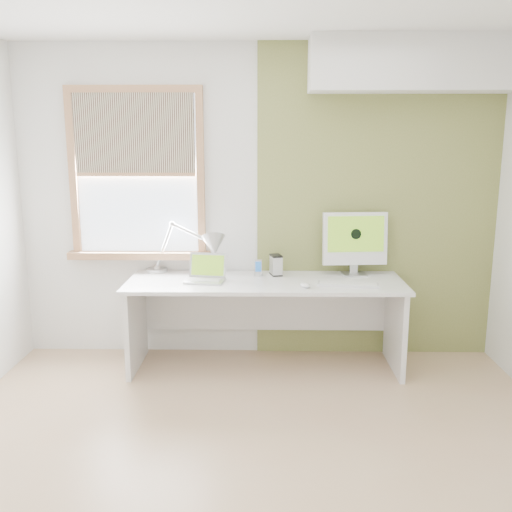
{
  "coord_description": "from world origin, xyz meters",
  "views": [
    {
      "loc": [
        0.06,
        -2.89,
        1.82
      ],
      "look_at": [
        0.0,
        1.05,
        1.0
      ],
      "focal_mm": 38.82,
      "sensor_mm": 36.0,
      "label": 1
    }
  ],
  "objects_px": {
    "desk": "(265,302)",
    "imac": "(355,240)",
    "external_drive": "(276,265)",
    "laptop": "(206,274)",
    "desk_lamp": "(203,248)"
  },
  "relations": [
    {
      "from": "desk_lamp",
      "to": "external_drive",
      "type": "xyz_separation_m",
      "value": [
        0.6,
        0.02,
        -0.14
      ]
    },
    {
      "from": "laptop",
      "to": "external_drive",
      "type": "height_order",
      "value": "laptop"
    },
    {
      "from": "laptop",
      "to": "imac",
      "type": "distance_m",
      "value": 1.25
    },
    {
      "from": "desk",
      "to": "desk_lamp",
      "type": "distance_m",
      "value": 0.68
    },
    {
      "from": "desk",
      "to": "desk_lamp",
      "type": "xyz_separation_m",
      "value": [
        -0.51,
        0.11,
        0.42
      ]
    },
    {
      "from": "imac",
      "to": "desk",
      "type": "bearing_deg",
      "value": -167.2
    },
    {
      "from": "desk_lamp",
      "to": "laptop",
      "type": "xyz_separation_m",
      "value": [
        0.04,
        -0.17,
        -0.18
      ]
    },
    {
      "from": "desk",
      "to": "external_drive",
      "type": "height_order",
      "value": "external_drive"
    },
    {
      "from": "external_drive",
      "to": "desk",
      "type": "bearing_deg",
      "value": -122.93
    },
    {
      "from": "desk_lamp",
      "to": "external_drive",
      "type": "height_order",
      "value": "desk_lamp"
    },
    {
      "from": "desk_lamp",
      "to": "external_drive",
      "type": "relative_size",
      "value": 4.35
    },
    {
      "from": "imac",
      "to": "laptop",
      "type": "bearing_deg",
      "value": -169.36
    },
    {
      "from": "desk",
      "to": "imac",
      "type": "distance_m",
      "value": 0.9
    },
    {
      "from": "laptop",
      "to": "desk_lamp",
      "type": "bearing_deg",
      "value": 103.91
    },
    {
      "from": "desk_lamp",
      "to": "laptop",
      "type": "distance_m",
      "value": 0.25
    }
  ]
}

